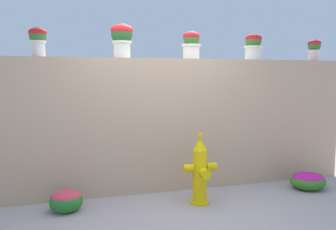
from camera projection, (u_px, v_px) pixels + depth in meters
The scene contains 10 objects.
ground_plane at pixel (182, 217), 4.24m from camera, with size 24.00×24.00×0.00m, color #A29597.
stone_wall at pixel (157, 125), 5.23m from camera, with size 6.05×0.39×1.91m, color tan.
potted_plant_1 at pixel (38, 38), 4.65m from camera, with size 0.23×0.23×0.39m.
potted_plant_2 at pixel (122, 37), 4.96m from camera, with size 0.31×0.31×0.48m.
potted_plant_3 at pixel (191, 43), 5.27m from camera, with size 0.28×0.28×0.41m.
potted_plant_4 at pixel (253, 45), 5.52m from camera, with size 0.29×0.29×0.41m.
potted_plant_5 at pixel (314, 48), 5.90m from camera, with size 0.22×0.22×0.36m.
fire_hydrant at pixel (200, 171), 4.65m from camera, with size 0.45×0.36×0.92m.
flower_bush_left at pixel (66, 200), 4.40m from camera, with size 0.40×0.36×0.28m.
flower_bush_right at pixel (308, 180), 5.29m from camera, with size 0.53×0.47×0.25m.
Camera 1 is at (-1.32, -3.87, 1.66)m, focal length 38.35 mm.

